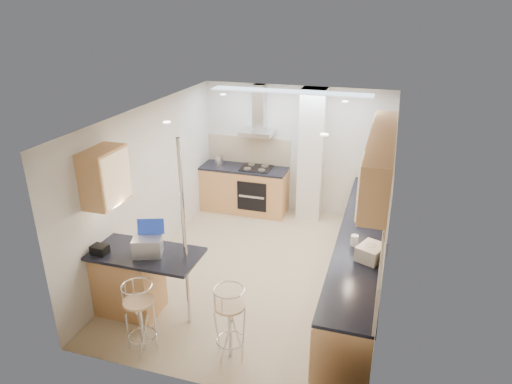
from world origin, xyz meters
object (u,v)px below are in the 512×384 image
(bar_stool_near, at_px, (140,318))
(bar_stool_end, at_px, (230,322))
(bread_bin, at_px, (371,252))
(laptop, at_px, (148,246))
(microwave, at_px, (369,206))

(bar_stool_near, distance_m, bar_stool_end, 1.06)
(bar_stool_end, xyz_separation_m, bread_bin, (1.47, 1.14, 0.55))
(laptop, xyz_separation_m, bar_stool_end, (1.23, -0.39, -0.60))
(microwave, height_order, laptop, microwave)
(laptop, relative_size, bar_stool_end, 0.38)
(laptop, xyz_separation_m, bread_bin, (2.69, 0.75, -0.05))
(microwave, height_order, bar_stool_end, microwave)
(microwave, bearing_deg, laptop, 123.03)
(microwave, bearing_deg, bar_stool_near, 132.61)
(bar_stool_near, bearing_deg, bread_bin, 35.59)
(bar_stool_end, bearing_deg, microwave, 14.20)
(laptop, distance_m, bread_bin, 2.79)
(laptop, relative_size, bar_stool_near, 0.38)
(bread_bin, bearing_deg, laptop, -141.05)
(laptop, bearing_deg, bar_stool_end, -37.75)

